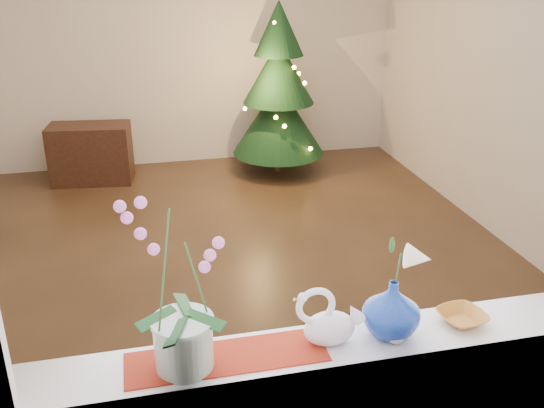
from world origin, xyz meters
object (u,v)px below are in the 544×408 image
(swan, at_px, (330,317))
(paperweight, at_px, (395,333))
(side_table, at_px, (91,154))
(blue_vase, at_px, (392,305))
(orchid_pot, at_px, (180,287))
(amber_dish, at_px, (462,318))
(xmas_tree, at_px, (279,89))

(swan, height_order, paperweight, swan)
(swan, distance_m, side_table, 4.61)
(blue_vase, height_order, paperweight, blue_vase)
(orchid_pot, bearing_deg, paperweight, -2.59)
(paperweight, xyz_separation_m, amber_dish, (0.30, 0.06, -0.02))
(swan, bearing_deg, blue_vase, -14.21)
(paperweight, xyz_separation_m, xmas_tree, (0.63, 4.37, -0.07))
(amber_dish, height_order, xmas_tree, xmas_tree)
(swan, relative_size, amber_dish, 1.74)
(blue_vase, relative_size, paperweight, 3.27)
(orchid_pot, distance_m, swan, 0.56)
(blue_vase, relative_size, amber_dish, 1.70)
(swan, height_order, amber_dish, swan)
(xmas_tree, bearing_deg, blue_vase, -98.29)
(side_table, bearing_deg, orchid_pot, -75.38)
(paperweight, height_order, amber_dish, paperweight)
(blue_vase, relative_size, side_table, 0.32)
(side_table, bearing_deg, swan, -68.86)
(orchid_pot, relative_size, blue_vase, 2.48)
(xmas_tree, height_order, side_table, xmas_tree)
(xmas_tree, bearing_deg, paperweight, -98.24)
(orchid_pot, height_order, side_table, orchid_pot)
(blue_vase, xyz_separation_m, paperweight, (-0.00, -0.05, -0.09))
(orchid_pot, bearing_deg, blue_vase, 1.38)
(amber_dish, height_order, side_table, amber_dish)
(paperweight, bearing_deg, xmas_tree, 81.76)
(swan, relative_size, blue_vase, 1.02)
(swan, distance_m, paperweight, 0.25)
(orchid_pot, bearing_deg, amber_dish, 1.40)
(blue_vase, xyz_separation_m, xmas_tree, (0.63, 4.32, -0.16))
(blue_vase, distance_m, amber_dish, 0.32)
(orchid_pot, bearing_deg, swan, 2.19)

